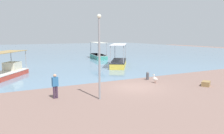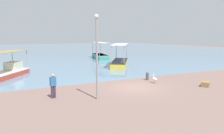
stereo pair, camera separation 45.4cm
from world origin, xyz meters
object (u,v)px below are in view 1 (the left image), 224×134
object	(u,v)px
mooring_bollard	(148,76)
fisherman_standing	(55,85)
lamp_post	(99,52)
cargo_crate	(206,84)
fishing_boat_far_left	(119,62)
pelican	(155,79)
fishing_boat_far_right	(98,55)
fishing_boat_near_right	(7,71)

from	to	relation	value
mooring_bollard	fisherman_standing	size ratio (longest dim) A/B	0.46
lamp_post	cargo_crate	xyz separation A→B (m)	(9.57, -0.66, -2.96)
fishing_boat_far_left	lamp_post	world-z (taller)	lamp_post
fishing_boat_far_left	pelican	size ratio (longest dim) A/B	8.60
pelican	lamp_post	size ratio (longest dim) A/B	0.14
fisherman_standing	mooring_bollard	bearing A→B (deg)	12.97
mooring_bollard	cargo_crate	world-z (taller)	mooring_bollard
fishing_boat_far_right	fisherman_standing	size ratio (longest dim) A/B	3.60
fisherman_standing	fishing_boat_far_left	bearing A→B (deg)	45.47
lamp_post	cargo_crate	bearing A→B (deg)	-3.93
fishing_boat_far_right	cargo_crate	size ratio (longest dim) A/B	6.83
lamp_post	mooring_bollard	bearing A→B (deg)	28.90
fishing_boat_near_right	lamp_post	size ratio (longest dim) A/B	1.04
pelican	cargo_crate	size ratio (longest dim) A/B	0.90
pelican	lamp_post	world-z (taller)	lamp_post
fishing_boat_far_right	cargo_crate	xyz separation A→B (m)	(-0.67, -24.00, -0.36)
fishing_boat_far_left	pelican	bearing A→B (deg)	-102.07
fishing_boat_near_right	mooring_bollard	size ratio (longest dim) A/B	7.54
fishing_boat_near_right	fishing_boat_far_right	bearing A→B (deg)	37.44
fishing_boat_far_left	pelican	world-z (taller)	fishing_boat_far_left
fishing_boat_far_right	lamp_post	bearing A→B (deg)	-113.69
fishing_boat_far_right	pelican	distance (m)	21.41
fishing_boat_far_right	fishing_boat_far_left	bearing A→B (deg)	-97.99
fisherman_standing	cargo_crate	distance (m)	12.39
fishing_boat_near_right	fisherman_standing	xyz separation A→B (m)	(2.64, -9.92, 0.32)
fisherman_standing	pelican	bearing A→B (deg)	4.41
fishing_boat_far_left	lamp_post	size ratio (longest dim) A/B	1.23
fishing_boat_far_left	cargo_crate	world-z (taller)	fishing_boat_far_left
mooring_bollard	cargo_crate	size ratio (longest dim) A/B	0.87
lamp_post	pelican	bearing A→B (deg)	19.29
pelican	cargo_crate	world-z (taller)	pelican
fishing_boat_far_left	mooring_bollard	distance (m)	9.68
mooring_bollard	cargo_crate	xyz separation A→B (m)	(2.83, -4.38, -0.21)
lamp_post	fishing_boat_near_right	bearing A→B (deg)	114.53
pelican	lamp_post	bearing A→B (deg)	-160.71
fishing_boat_near_right	mooring_bollard	distance (m)	14.28
fishing_boat_far_left	cargo_crate	bearing A→B (deg)	-86.87
fishing_boat_far_right	fishing_boat_near_right	bearing A→B (deg)	-142.56
fishing_boat_near_right	lamp_post	distance (m)	12.89
lamp_post	cargo_crate	size ratio (longest dim) A/B	6.29
cargo_crate	fishing_boat_far_left	bearing A→B (deg)	93.13
mooring_bollard	fishing_boat_far_left	bearing A→B (deg)	77.60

